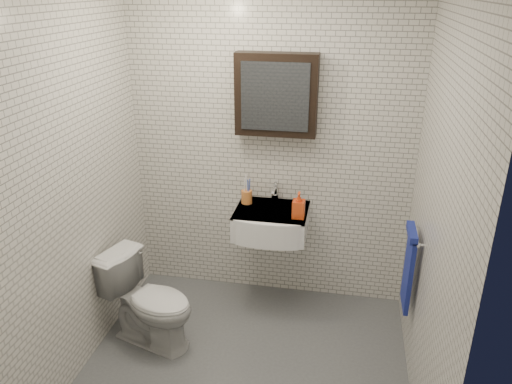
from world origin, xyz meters
TOP-DOWN VIEW (x-y plane):
  - ground at (0.00, 0.00)m, footprint 2.20×2.00m
  - room_shell at (0.00, 0.00)m, footprint 2.22×2.02m
  - washbasin at (0.05, 0.73)m, footprint 0.55×0.50m
  - faucet at (0.05, 0.93)m, footprint 0.06×0.20m
  - mirror_cabinet at (0.05, 0.93)m, footprint 0.60×0.15m
  - towel_rail at (1.04, 0.35)m, footprint 0.09×0.30m
  - toothbrush_cup at (-0.16, 0.86)m, footprint 0.11×0.11m
  - soap_bottle at (0.27, 0.68)m, footprint 0.09×0.09m
  - toilet at (-0.73, 0.15)m, footprint 0.76×0.57m

SIDE VIEW (x-z plane):
  - ground at x=0.00m, z-range 0.00..0.01m
  - toilet at x=-0.73m, z-range 0.00..0.69m
  - towel_rail at x=1.04m, z-range 0.43..1.01m
  - washbasin at x=0.05m, z-range 0.66..0.86m
  - toothbrush_cup at x=-0.16m, z-range 0.79..1.02m
  - faucet at x=0.05m, z-range 0.84..0.99m
  - soap_bottle at x=0.27m, z-range 0.85..1.05m
  - room_shell at x=0.00m, z-range 0.21..2.72m
  - mirror_cabinet at x=0.05m, z-range 1.40..2.00m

